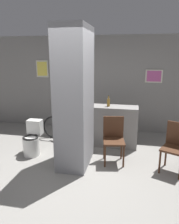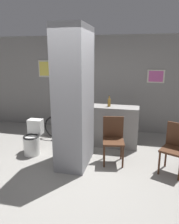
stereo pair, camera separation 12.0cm
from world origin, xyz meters
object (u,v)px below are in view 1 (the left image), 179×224
Objects in this scene: bicycle at (73,128)px; bottle_tall at (108,102)px; chair_near_pillar at (114,137)px; chair_by_doorway at (175,145)px; toilet at (32,140)px.

bicycle is 1.17m from bottle_tall.
chair_by_doorway is (1.14, -0.15, 0.00)m from chair_near_pillar.
chair_by_doorway is at bearing -35.09° from bottle_tall.
chair_near_pillar is 0.98m from bottle_tall.
toilet is at bearing -158.57° from chair_by_doorway.
chair_near_pillar is at bearing 0.42° from toilet.
chair_near_pillar is 0.58× the size of bicycle.
bicycle is at bearing 178.44° from chair_by_doorway.
bottle_tall is at bearing -8.92° from bicycle.
toilet is at bearing 170.33° from chair_near_pillar.
chair_near_pillar is at bearing -75.39° from bottle_tall.
chair_near_pillar is at bearing -40.02° from bicycle.
chair_near_pillar is at bearing -163.44° from chair_by_doorway.
chair_by_doorway is at bearing -25.78° from bicycle.
bottle_tall reaches higher than chair_near_pillar.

